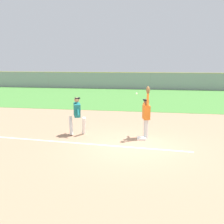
{
  "coord_description": "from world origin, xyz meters",
  "views": [
    {
      "loc": [
        0.78,
        -9.69,
        3.21
      ],
      "look_at": [
        -1.17,
        1.45,
        1.05
      ],
      "focal_mm": 41.05,
      "sensor_mm": 36.0,
      "label": 1
    }
  ],
  "objects_px": {
    "baseball": "(137,94)",
    "parked_car_white": "(157,82)",
    "first_base": "(142,138)",
    "runner": "(77,113)",
    "parked_car_black": "(119,82)",
    "parked_car_silver": "(87,82)",
    "fielder": "(146,113)",
    "parked_car_green": "(199,83)"
  },
  "relations": [
    {
      "from": "baseball",
      "to": "parked_car_white",
      "type": "relative_size",
      "value": 0.02
    },
    {
      "from": "first_base",
      "to": "runner",
      "type": "distance_m",
      "value": 3.09
    },
    {
      "from": "parked_car_black",
      "to": "baseball",
      "type": "bearing_deg",
      "value": -85.14
    },
    {
      "from": "parked_car_white",
      "to": "first_base",
      "type": "bearing_deg",
      "value": -94.02
    },
    {
      "from": "first_base",
      "to": "runner",
      "type": "bearing_deg",
      "value": 175.72
    },
    {
      "from": "baseball",
      "to": "parked_car_silver",
      "type": "distance_m",
      "value": 24.95
    },
    {
      "from": "baseball",
      "to": "fielder",
      "type": "bearing_deg",
      "value": -27.96
    },
    {
      "from": "first_base",
      "to": "parked_car_black",
      "type": "xyz_separation_m",
      "value": [
        -4.56,
        24.6,
        0.63
      ]
    },
    {
      "from": "first_base",
      "to": "baseball",
      "type": "distance_m",
      "value": 1.95
    },
    {
      "from": "first_base",
      "to": "parked_car_white",
      "type": "xyz_separation_m",
      "value": [
        0.66,
        24.5,
        0.63
      ]
    },
    {
      "from": "parked_car_black",
      "to": "parked_car_white",
      "type": "bearing_deg",
      "value": -6.27
    },
    {
      "from": "baseball",
      "to": "parked_car_green",
      "type": "bearing_deg",
      "value": 75.12
    },
    {
      "from": "baseball",
      "to": "parked_car_silver",
      "type": "height_order",
      "value": "baseball"
    },
    {
      "from": "parked_car_silver",
      "to": "parked_car_black",
      "type": "height_order",
      "value": "same"
    },
    {
      "from": "parked_car_black",
      "to": "parked_car_green",
      "type": "distance_m",
      "value": 10.52
    },
    {
      "from": "runner",
      "to": "parked_car_green",
      "type": "distance_m",
      "value": 25.22
    },
    {
      "from": "parked_car_silver",
      "to": "runner",
      "type": "bearing_deg",
      "value": -69.39
    },
    {
      "from": "runner",
      "to": "first_base",
      "type": "bearing_deg",
      "value": -29.07
    },
    {
      "from": "first_base",
      "to": "parked_car_white",
      "type": "height_order",
      "value": "parked_car_white"
    },
    {
      "from": "first_base",
      "to": "parked_car_white",
      "type": "relative_size",
      "value": 0.08
    },
    {
      "from": "first_base",
      "to": "fielder",
      "type": "relative_size",
      "value": 0.17
    },
    {
      "from": "fielder",
      "to": "parked_car_silver",
      "type": "xyz_separation_m",
      "value": [
        -9.17,
        23.58,
        -0.45
      ]
    },
    {
      "from": "runner",
      "to": "parked_car_silver",
      "type": "height_order",
      "value": "runner"
    },
    {
      "from": "runner",
      "to": "fielder",
      "type": "bearing_deg",
      "value": -25.23
    },
    {
      "from": "parked_car_white",
      "to": "parked_car_black",
      "type": "bearing_deg",
      "value": 176.43
    },
    {
      "from": "baseball",
      "to": "parked_car_white",
      "type": "bearing_deg",
      "value": 87.77
    },
    {
      "from": "parked_car_white",
      "to": "baseball",
      "type": "bearing_deg",
      "value": -94.71
    },
    {
      "from": "first_base",
      "to": "parked_car_silver",
      "type": "height_order",
      "value": "parked_car_silver"
    },
    {
      "from": "first_base",
      "to": "parked_car_green",
      "type": "distance_m",
      "value": 24.56
    },
    {
      "from": "parked_car_green",
      "to": "parked_car_white",
      "type": "bearing_deg",
      "value": 171.15
    },
    {
      "from": "parked_car_white",
      "to": "parked_car_green",
      "type": "distance_m",
      "value": 5.32
    },
    {
      "from": "first_base",
      "to": "runner",
      "type": "xyz_separation_m",
      "value": [
        -2.93,
        0.22,
        0.96
      ]
    },
    {
      "from": "parked_car_silver",
      "to": "fielder",
      "type": "bearing_deg",
      "value": -62.61
    },
    {
      "from": "fielder",
      "to": "runner",
      "type": "relative_size",
      "value": 1.33
    },
    {
      "from": "fielder",
      "to": "runner",
      "type": "bearing_deg",
      "value": -15.22
    },
    {
      "from": "first_base",
      "to": "fielder",
      "type": "height_order",
      "value": "fielder"
    },
    {
      "from": "runner",
      "to": "parked_car_green",
      "type": "xyz_separation_m",
      "value": [
        8.86,
        23.6,
        -0.32
      ]
    },
    {
      "from": "runner",
      "to": "baseball",
      "type": "height_order",
      "value": "baseball"
    },
    {
      "from": "first_base",
      "to": "runner",
      "type": "relative_size",
      "value": 0.22
    },
    {
      "from": "parked_car_white",
      "to": "parked_car_silver",
      "type": "bearing_deg",
      "value": -178.18
    },
    {
      "from": "fielder",
      "to": "parked_car_white",
      "type": "distance_m",
      "value": 24.32
    },
    {
      "from": "parked_car_silver",
      "to": "parked_car_black",
      "type": "distance_m",
      "value": 4.52
    }
  ]
}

